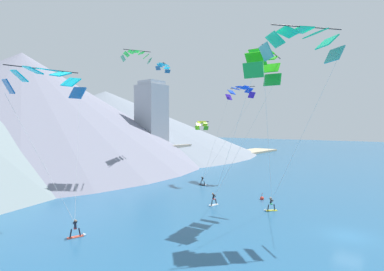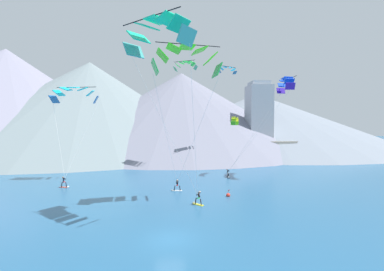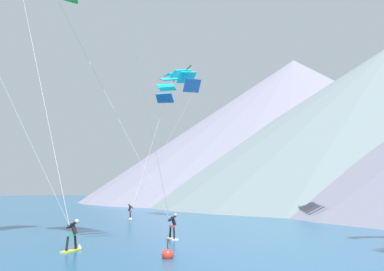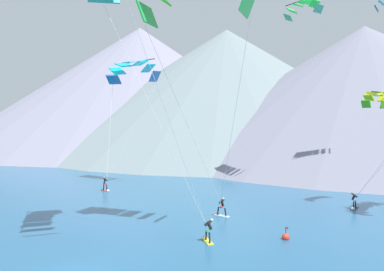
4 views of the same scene
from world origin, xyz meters
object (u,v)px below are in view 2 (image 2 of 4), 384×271
at_px(kitesurfer_near_lead, 65,184).
at_px(parafoil_kite_distant_low_drift, 185,65).
at_px(kitesurfer_near_trail, 197,200).
at_px(kitesurfer_far_left, 176,187).
at_px(parafoil_kite_distant_high_outer, 235,120).
at_px(parafoil_kite_distant_mid_solo, 228,69).
at_px(parafoil_kite_far_left, 187,57).
at_px(parafoil_kite_near_lead, 75,93).
at_px(parafoil_kite_mid_center, 285,84).
at_px(parafoil_kite_near_trail, 157,31).
at_px(race_marker_buoy, 228,195).
at_px(kitesurfer_mid_center, 228,175).

bearing_deg(kitesurfer_near_lead, parafoil_kite_distant_low_drift, 35.85).
height_order(kitesurfer_near_trail, kitesurfer_far_left, kitesurfer_near_trail).
relative_size(parafoil_kite_distant_high_outer, parafoil_kite_distant_mid_solo, 0.83).
bearing_deg(kitesurfer_near_trail, parafoil_kite_far_left, 164.99).
distance_m(kitesurfer_far_left, parafoil_kite_near_lead, 24.56).
xyz_separation_m(parafoil_kite_mid_center, parafoil_kite_distant_mid_solo, (-7.51, 13.76, 5.47)).
relative_size(kitesurfer_far_left, parafoil_kite_distant_high_outer, 0.47).
height_order(parafoil_kite_near_trail, parafoil_kite_distant_high_outer, parafoil_kite_near_trail).
height_order(kitesurfer_near_lead, parafoil_kite_mid_center, parafoil_kite_mid_center).
bearing_deg(parafoil_kite_mid_center, parafoil_kite_near_lead, 177.68).
height_order(parafoil_kite_near_lead, parafoil_kite_distant_low_drift, parafoil_kite_distant_low_drift).
bearing_deg(parafoil_kite_distant_low_drift, kitesurfer_far_left, -98.48).
bearing_deg(kitesurfer_near_lead, parafoil_kite_far_left, -29.04).
distance_m(parafoil_kite_near_lead, race_marker_buoy, 31.43).
bearing_deg(kitesurfer_near_trail, parafoil_kite_near_lead, 141.18).
distance_m(parafoil_kite_far_left, parafoil_kite_distant_low_drift, 25.12).
xyz_separation_m(kitesurfer_far_left, race_marker_buoy, (7.06, -3.67, -0.34)).
xyz_separation_m(kitesurfer_mid_center, parafoil_kite_mid_center, (10.22, -1.45, 16.91)).
height_order(parafoil_kite_distant_low_drift, race_marker_buoy, parafoil_kite_distant_low_drift).
xyz_separation_m(kitesurfer_near_lead, kitesurfer_mid_center, (27.28, 5.27, -0.11)).
bearing_deg(kitesurfer_far_left, parafoil_kite_distant_mid_solo, 58.96).
bearing_deg(kitesurfer_far_left, parafoil_kite_near_trail, -100.03).
relative_size(kitesurfer_mid_center, race_marker_buoy, 1.74).
xyz_separation_m(parafoil_kite_near_lead, parafoil_kite_distant_mid_solo, (30.12, 12.24, 7.46)).
distance_m(parafoil_kite_near_lead, parafoil_kite_far_left, 24.31).
bearing_deg(parafoil_kite_far_left, kitesurfer_far_left, 100.03).
relative_size(kitesurfer_far_left, parafoil_kite_near_lead, 0.12).
height_order(kitesurfer_near_lead, parafoil_kite_distant_high_outer, parafoil_kite_distant_high_outer).
bearing_deg(kitesurfer_mid_center, parafoil_kite_distant_low_drift, 128.97).
relative_size(parafoil_kite_distant_high_outer, race_marker_buoy, 3.71).
height_order(parafoil_kite_near_lead, parafoil_kite_distant_mid_solo, parafoil_kite_distant_mid_solo).
bearing_deg(kitesurfer_near_lead, parafoil_kite_mid_center, 5.82).
bearing_deg(kitesurfer_near_lead, parafoil_kite_distant_mid_solo, 30.38).
distance_m(parafoil_kite_far_left, parafoil_kite_distant_high_outer, 21.38).
height_order(kitesurfer_mid_center, parafoil_kite_near_lead, parafoil_kite_near_lead).
bearing_deg(parafoil_kite_distant_high_outer, parafoil_kite_near_trail, -121.52).
xyz_separation_m(parafoil_kite_distant_high_outer, parafoil_kite_distant_mid_solo, (1.02, 10.66, 12.03)).
height_order(kitesurfer_near_lead, kitesurfer_near_trail, kitesurfer_near_lead).
distance_m(parafoil_kite_mid_center, parafoil_kite_distant_mid_solo, 16.61).
bearing_deg(parafoil_kite_mid_center, kitesurfer_near_trail, -141.25).
distance_m(kitesurfer_mid_center, parafoil_kite_mid_center, 19.82).
xyz_separation_m(kitesurfer_near_lead, parafoil_kite_far_left, (18.38, -10.20, 17.41)).
distance_m(kitesurfer_far_left, parafoil_kite_distant_mid_solo, 33.36).
height_order(kitesurfer_near_trail, parafoil_kite_far_left, parafoil_kite_far_left).
bearing_deg(kitesurfer_mid_center, kitesurfer_far_left, -138.48).
relative_size(parafoil_kite_near_lead, parafoil_kite_distant_mid_solo, 3.33).
bearing_deg(parafoil_kite_far_left, parafoil_kite_mid_center, 36.26).
xyz_separation_m(parafoil_kite_near_trail, parafoil_kite_distant_low_drift, (4.83, 30.12, 3.93)).
xyz_separation_m(parafoil_kite_far_left, race_marker_buoy, (5.90, 2.89, -17.81)).
distance_m(parafoil_kite_distant_low_drift, race_marker_buoy, 31.72).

